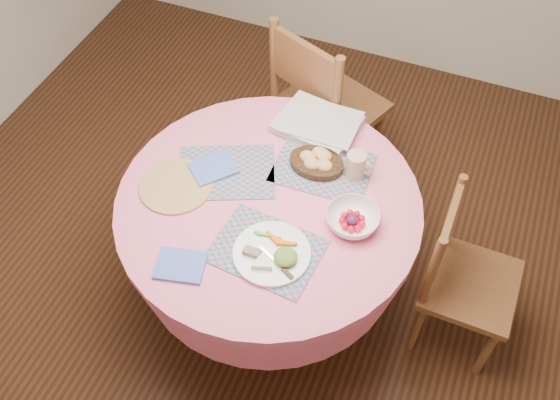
{
  "coord_description": "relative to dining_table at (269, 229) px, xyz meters",
  "views": [
    {
      "loc": [
        0.63,
        -1.42,
        2.71
      ],
      "look_at": [
        0.05,
        0.0,
        0.78
      ],
      "focal_mm": 40.0,
      "sensor_mm": 36.0,
      "label": 1
    }
  ],
  "objects": [
    {
      "name": "bread_bowl",
      "position": [
        0.12,
        0.25,
        0.23
      ],
      "size": [
        0.23,
        0.23,
        0.08
      ],
      "color": "black",
      "rests_on": "placemat_back"
    },
    {
      "name": "dining_table",
      "position": [
        0.0,
        0.0,
        0.0
      ],
      "size": [
        1.24,
        1.24,
        0.75
      ],
      "color": "pink",
      "rests_on": "ground"
    },
    {
      "name": "ground",
      "position": [
        0.0,
        0.0,
        -0.56
      ],
      "size": [
        4.0,
        4.0,
        0.0
      ],
      "primitive_type": "plane",
      "color": "#331C0F",
      "rests_on": "ground"
    },
    {
      "name": "dinner_plate",
      "position": [
        0.12,
        -0.24,
        0.22
      ],
      "size": [
        0.29,
        0.29,
        0.05
      ],
      "rotation": [
        0.0,
        0.0,
        -0.02
      ],
      "color": "white",
      "rests_on": "placemat_front"
    },
    {
      "name": "chair_back",
      "position": [
        -0.05,
        0.82,
        -0.01
      ],
      "size": [
        0.62,
        0.6,
        1.04
      ],
      "rotation": [
        0.0,
        0.0,
        2.76
      ],
      "color": "brown",
      "rests_on": "ground"
    },
    {
      "name": "napkin_far",
      "position": [
        -0.28,
        0.06,
        0.21
      ],
      "size": [
        0.22,
        0.23,
        0.01
      ],
      "primitive_type": "cube",
      "rotation": [
        0.0,
        0.0,
        0.86
      ],
      "color": "#4E66CA",
      "rests_on": "placemat_left"
    },
    {
      "name": "latte_mug",
      "position": [
        0.28,
        0.26,
        0.26
      ],
      "size": [
        0.12,
        0.08,
        0.12
      ],
      "color": "tan",
      "rests_on": "placemat_back"
    },
    {
      "name": "placemat_left",
      "position": [
        -0.22,
        0.07,
        0.2
      ],
      "size": [
        0.49,
        0.43,
        0.01
      ],
      "primitive_type": "cube",
      "rotation": [
        0.0,
        0.0,
        0.41
      ],
      "color": "#167C70",
      "rests_on": "dining_table"
    },
    {
      "name": "placemat_back",
      "position": [
        0.14,
        0.25,
        0.2
      ],
      "size": [
        0.41,
        0.31,
        0.01
      ],
      "primitive_type": "cube",
      "rotation": [
        0.0,
        0.0,
        0.04
      ],
      "color": "#167C70",
      "rests_on": "dining_table"
    },
    {
      "name": "napkin_near",
      "position": [
        -0.18,
        -0.41,
        0.2
      ],
      "size": [
        0.21,
        0.18,
        0.01
      ],
      "primitive_type": "cube",
      "rotation": [
        0.0,
        0.0,
        0.24
      ],
      "color": "#4E66CA",
      "rests_on": "dining_table"
    },
    {
      "name": "fruit_bowl",
      "position": [
        0.35,
        0.01,
        0.23
      ],
      "size": [
        0.26,
        0.26,
        0.07
      ],
      "rotation": [
        0.0,
        0.0,
        0.28
      ],
      "color": "white",
      "rests_on": "dining_table"
    },
    {
      "name": "newspaper_stack",
      "position": [
        0.04,
        0.46,
        0.22
      ],
      "size": [
        0.38,
        0.32,
        0.04
      ],
      "rotation": [
        0.0,
        0.0,
        -0.16
      ],
      "color": "silver",
      "rests_on": "dining_table"
    },
    {
      "name": "chair_right",
      "position": [
        0.82,
        0.15,
        -0.11
      ],
      "size": [
        0.39,
        0.41,
        0.86
      ],
      "rotation": [
        0.0,
        0.0,
        1.55
      ],
      "color": "brown",
      "rests_on": "ground"
    },
    {
      "name": "wicker_trivet",
      "position": [
        -0.38,
        -0.07,
        0.2
      ],
      "size": [
        0.3,
        0.3,
        0.01
      ],
      "primitive_type": "cylinder",
      "color": "brown",
      "rests_on": "dining_table"
    },
    {
      "name": "placemat_front",
      "position": [
        0.09,
        -0.22,
        0.2
      ],
      "size": [
        0.42,
        0.33,
        0.01
      ],
      "primitive_type": "cube",
      "rotation": [
        0.0,
        0.0,
        -0.09
      ],
      "color": "#167C70",
      "rests_on": "dining_table"
    }
  ]
}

